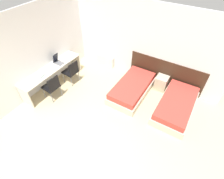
{
  "coord_description": "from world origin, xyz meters",
  "views": [
    {
      "loc": [
        2.03,
        -1.24,
        4.18
      ],
      "look_at": [
        0.0,
        2.06,
        0.55
      ],
      "focal_mm": 28.0,
      "sensor_mm": 36.0,
      "label": 1
    }
  ],
  "objects_px": {
    "bed_near_door": "(176,106)",
    "nightstand": "(161,83)",
    "laptop": "(58,61)",
    "chair_near_laptop": "(71,71)",
    "bed_near_window": "(132,88)",
    "chair_near_notebook": "(52,86)"
  },
  "relations": [
    {
      "from": "laptop",
      "to": "nightstand",
      "type": "bearing_deg",
      "value": 23.81
    },
    {
      "from": "bed_near_window",
      "to": "bed_near_door",
      "type": "height_order",
      "value": "same"
    },
    {
      "from": "nightstand",
      "to": "chair_near_laptop",
      "type": "xyz_separation_m",
      "value": [
        -2.82,
        -1.34,
        0.26
      ]
    },
    {
      "from": "bed_near_window",
      "to": "nightstand",
      "type": "bearing_deg",
      "value": 45.16
    },
    {
      "from": "nightstand",
      "to": "chair_near_notebook",
      "type": "height_order",
      "value": "chair_near_notebook"
    },
    {
      "from": "bed_near_door",
      "to": "nightstand",
      "type": "xyz_separation_m",
      "value": [
        -0.74,
        0.74,
        0.03
      ]
    },
    {
      "from": "nightstand",
      "to": "chair_near_laptop",
      "type": "height_order",
      "value": "chair_near_laptop"
    },
    {
      "from": "laptop",
      "to": "bed_near_window",
      "type": "bearing_deg",
      "value": 15.42
    },
    {
      "from": "chair_near_laptop",
      "to": "laptop",
      "type": "bearing_deg",
      "value": -165.41
    },
    {
      "from": "bed_near_door",
      "to": "chair_near_notebook",
      "type": "relative_size",
      "value": 2.12
    },
    {
      "from": "bed_near_door",
      "to": "laptop",
      "type": "xyz_separation_m",
      "value": [
        -4.04,
        -0.69,
        0.58
      ]
    },
    {
      "from": "bed_near_window",
      "to": "nightstand",
      "type": "relative_size",
      "value": 3.79
    },
    {
      "from": "bed_near_window",
      "to": "laptop",
      "type": "bearing_deg",
      "value": -164.92
    },
    {
      "from": "nightstand",
      "to": "laptop",
      "type": "height_order",
      "value": "laptop"
    },
    {
      "from": "chair_near_laptop",
      "to": "laptop",
      "type": "relative_size",
      "value": 2.65
    },
    {
      "from": "bed_near_window",
      "to": "nightstand",
      "type": "height_order",
      "value": "nightstand"
    },
    {
      "from": "chair_near_laptop",
      "to": "bed_near_window",
      "type": "bearing_deg",
      "value": 19.56
    },
    {
      "from": "bed_near_window",
      "to": "chair_near_notebook",
      "type": "bearing_deg",
      "value": -143.95
    },
    {
      "from": "bed_near_window",
      "to": "chair_near_notebook",
      "type": "height_order",
      "value": "chair_near_notebook"
    },
    {
      "from": "chair_near_laptop",
      "to": "laptop",
      "type": "height_order",
      "value": "laptop"
    },
    {
      "from": "bed_near_door",
      "to": "chair_near_notebook",
      "type": "bearing_deg",
      "value": -156.92
    },
    {
      "from": "nightstand",
      "to": "laptop",
      "type": "relative_size",
      "value": 1.48
    }
  ]
}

